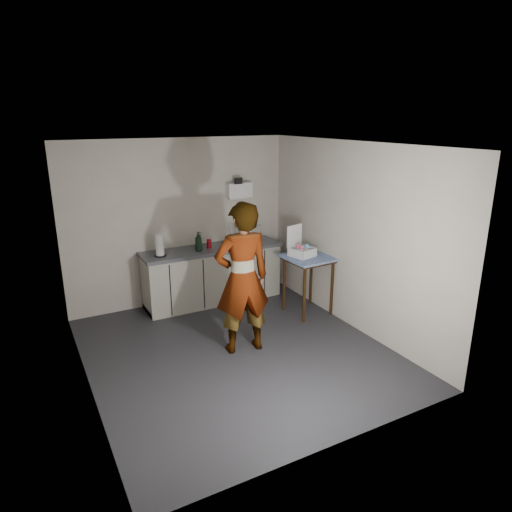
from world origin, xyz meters
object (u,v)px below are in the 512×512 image
kitchen_counter (213,276)px  dish_rack (245,238)px  bakery_box (301,249)px  soda_can (209,244)px  paper_towel (160,246)px  soap_bottle (198,242)px  standing_man (242,279)px  dark_bottle (199,242)px  side_table (309,264)px

kitchen_counter → dish_rack: dish_rack is taller
kitchen_counter → bakery_box: bearing=-45.4°
soda_can → paper_towel: 0.82m
soap_bottle → bakery_box: bakery_box is taller
standing_man → soda_can: 1.70m
soap_bottle → soda_can: size_ratio=2.17×
soda_can → dish_rack: dish_rack is taller
paper_towel → standing_man: bearing=-70.9°
dark_bottle → bakery_box: bakery_box is taller
kitchen_counter → paper_towel: size_ratio=7.00×
dish_rack → bakery_box: size_ratio=1.00×
kitchen_counter → bakery_box: (1.01, -1.03, 0.58)m
side_table → soap_bottle: soap_bottle is taller
paper_towel → soap_bottle: bearing=-2.2°
soap_bottle → dish_rack: bearing=7.4°
side_table → dark_bottle: 1.74m
standing_man → dark_bottle: (0.09, 1.70, 0.05)m
kitchen_counter → dark_bottle: bearing=172.2°
standing_man → soda_can: size_ratio=14.03×
dish_rack → bakery_box: bearing=-68.9°
side_table → standing_man: standing_man is taller
side_table → bakery_box: 0.25m
paper_towel → bakery_box: 2.10m
standing_man → bakery_box: bearing=-147.0°
standing_man → dark_bottle: size_ratio=8.56×
kitchen_counter → side_table: (1.10, -1.10, 0.36)m
standing_man → paper_towel: standing_man is taller
standing_man → dish_rack: 1.93m
soap_bottle → paper_towel: paper_towel is taller
soap_bottle → dark_bottle: (0.05, 0.11, -0.04)m
paper_towel → dish_rack: paper_towel is taller
side_table → soda_can: size_ratio=6.52×
dark_bottle → soap_bottle: bearing=-113.1°
soda_can → bakery_box: bearing=-44.3°
dark_bottle → bakery_box: bearing=-40.9°
soap_bottle → bakery_box: size_ratio=0.67×
kitchen_counter → side_table: size_ratio=2.48×
side_table → dish_rack: size_ratio=2.02×
standing_man → soap_bottle: bearing=-85.0°
side_table → soap_bottle: size_ratio=3.00×
standing_man → bakery_box: standing_man is taller
side_table → soda_can: bearing=133.3°
standing_man → dish_rack: (0.90, 1.70, 0.01)m
kitchen_counter → dish_rack: size_ratio=5.00×
standing_man → dish_rack: size_ratio=4.35×
kitchen_counter → paper_towel: (-0.85, -0.06, 0.63)m
soda_can → dark_bottle: bearing=171.5°
soap_bottle → standing_man: bearing=-91.6°
standing_man → soap_bottle: 1.59m
soap_bottle → dark_bottle: size_ratio=1.32×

